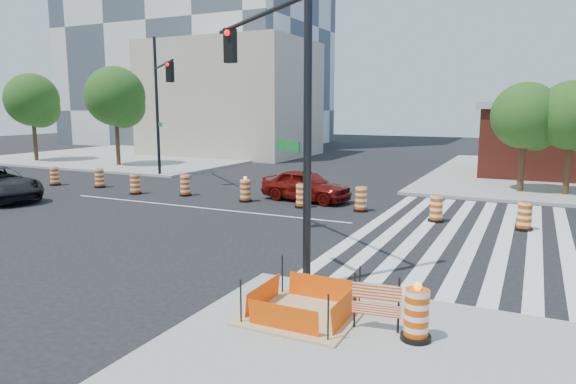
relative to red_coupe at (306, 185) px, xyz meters
The scene contains 24 objects.
ground 5.06m from the red_coupe, 135.35° to the right, with size 120.00×120.00×0.00m, color black.
sidewalk_nw 25.98m from the red_coupe, 146.12° to the left, with size 22.00×22.00×0.15m, color gray.
crosswalk_east 8.21m from the red_coupe, 25.47° to the right, with size 6.75×13.50×0.01m.
lane_centerline 5.06m from the red_coupe, 135.35° to the right, with size 14.00×0.12×0.01m, color silver.
excavation_pit 13.66m from the red_coupe, 66.52° to the right, with size 2.20×2.20×0.90m.
beige_midrise 24.54m from the red_coupe, 130.10° to the left, with size 14.00×10.00×10.00m, color tan.
red_coupe is the anchor object (origin of this frame).
signal_pole_se 10.93m from the red_coupe, 70.79° to the right, with size 5.09×4.20×8.53m.
signal_pole_nw 11.72m from the red_coupe, 165.40° to the left, with size 4.76×4.36×8.35m.
pit_drum 14.81m from the red_coupe, 58.55° to the right, with size 0.55×0.55×1.09m.
barricade 14.35m from the red_coupe, 60.98° to the right, with size 0.91×0.16×1.08m.
tree_north_a 27.00m from the red_coupe, 166.39° to the left, with size 4.06×4.06×6.90m.
tree_north_b 19.45m from the red_coupe, 159.41° to the left, with size 4.23×4.23×7.19m.
tree_north_c 11.40m from the red_coupe, 35.72° to the left, with size 3.30×3.25×5.52m.
tree_north_d 13.03m from the red_coupe, 30.36° to the left, with size 3.29×3.28×5.57m.
median_drum_0 14.62m from the red_coupe, behind, with size 0.60×0.60×1.02m.
median_drum_1 11.74m from the red_coupe, behind, with size 0.60×0.60×1.02m.
median_drum_2 8.69m from the red_coupe, 166.78° to the right, with size 0.60×0.60×1.02m.
median_drum_3 6.04m from the red_coupe, 167.62° to the right, with size 0.60×0.60×1.02m.
median_drum_4 2.81m from the red_coupe, 149.91° to the right, with size 0.60×0.60×1.18m.
median_drum_5 1.66m from the red_coupe, 72.85° to the right, with size 0.60×0.60×1.02m.
median_drum_6 3.29m from the red_coupe, 21.95° to the right, with size 0.60×0.60×1.02m.
median_drum_7 6.50m from the red_coupe, 16.83° to the right, with size 0.60×0.60×1.02m.
median_drum_8 9.47m from the red_coupe, 11.83° to the right, with size 0.60×0.60×1.02m.
Camera 1 is at (12.99, -17.96, 4.30)m, focal length 32.00 mm.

